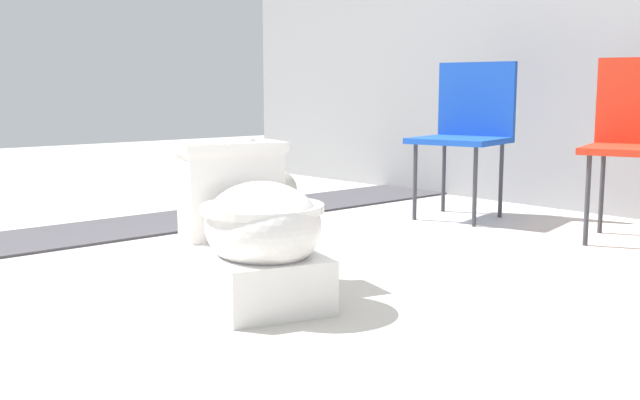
{
  "coord_description": "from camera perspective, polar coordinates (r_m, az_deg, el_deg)",
  "views": [
    {
      "loc": [
        2.07,
        -1.29,
        0.69
      ],
      "look_at": [
        0.12,
        0.45,
        0.3
      ],
      "focal_mm": 42.0,
      "sensor_mm": 36.0,
      "label": 1
    }
  ],
  "objects": [
    {
      "name": "boulder_near",
      "position": [
        4.26,
        -4.11,
        0.86
      ],
      "size": [
        0.41,
        0.38,
        0.26
      ],
      "primitive_type": "ellipsoid",
      "rotation": [
        0.0,
        0.0,
        0.15
      ],
      "color": "#ADA899",
      "rests_on": "ground"
    },
    {
      "name": "gravel_strip",
      "position": [
        3.89,
        -13.58,
        -1.91
      ],
      "size": [
        0.56,
        8.0,
        0.01
      ],
      "primitive_type": "cube",
      "color": "#423F44",
      "rests_on": "ground"
    },
    {
      "name": "boulder_far",
      "position": [
        4.13,
        -4.33,
        0.19
      ],
      "size": [
        0.42,
        0.44,
        0.2
      ],
      "primitive_type": "ellipsoid",
      "rotation": [
        0.0,
        0.0,
        1.93
      ],
      "color": "#B7B2AD",
      "rests_on": "ground"
    },
    {
      "name": "folding_chair_left",
      "position": [
        4.13,
        11.2,
        5.83
      ],
      "size": [
        0.53,
        0.53,
        0.83
      ],
      "rotation": [
        0.0,
        0.0,
        -1.35
      ],
      "color": "#1947B2",
      "rests_on": "ground"
    },
    {
      "name": "toilet",
      "position": [
        2.46,
        -5.18,
        -2.52
      ],
      "size": [
        0.71,
        0.53,
        0.52
      ],
      "rotation": [
        0.0,
        0.0,
        -0.29
      ],
      "color": "white",
      "rests_on": "ground"
    },
    {
      "name": "ground_plane",
      "position": [
        2.54,
        -9.5,
        -7.39
      ],
      "size": [
        14.0,
        14.0,
        0.0
      ],
      "primitive_type": "plane",
      "color": "#B7B2A8"
    }
  ]
}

